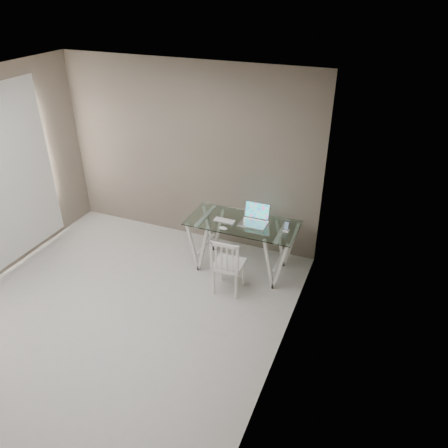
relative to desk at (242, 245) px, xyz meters
The scene contains 7 objects.
room 2.40m from the desk, 124.99° to the right, with size 4.50×4.52×2.71m.
desk is the anchor object (origin of this frame).
chair 0.60m from the desk, 88.91° to the right, with size 0.39×0.39×0.83m.
laptop 0.45m from the desk, 27.26° to the left, with size 0.36×0.32×0.25m.
keyboard 0.45m from the desk, 167.63° to the right, with size 0.30×0.13×0.01m, color silver.
mouse 0.50m from the desk, 122.49° to the right, with size 0.12×0.07×0.04m, color silver.
phone_dock 0.72m from the desk, ahead, with size 0.08×0.08×0.14m.
Camera 1 is at (2.78, -3.18, 3.67)m, focal length 35.00 mm.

